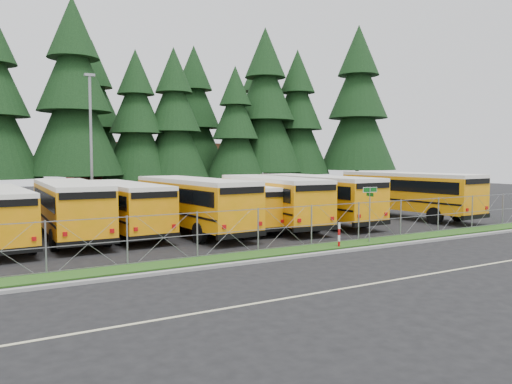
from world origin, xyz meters
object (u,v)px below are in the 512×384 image
bus_3 (191,206)px  light_standard (91,140)px  street_sign (370,203)px  striped_bollard (339,235)px  bus_2 (120,209)px  bus_6 (314,199)px  bus_east (404,195)px  bus_5 (269,202)px  bus_4 (233,206)px  bus_1 (69,210)px

bus_3 → light_standard: light_standard is taller
street_sign → striped_bollard: 2.61m
bus_2 → light_standard: size_ratio=1.09×
light_standard → bus_6: bearing=-40.4°
street_sign → striped_bollard: street_sign is taller
bus_3 → light_standard: bearing=103.7°
bus_east → striped_bollard: bearing=-153.2°
bus_2 → bus_3: (3.62, -1.41, 0.11)m
striped_bollard → light_standard: bearing=113.0°
bus_2 → street_sign: (10.14, -8.94, 0.58)m
bus_3 → bus_5: (5.21, 0.02, -0.01)m
bus_east → light_standard: bearing=146.0°
bus_east → light_standard: size_ratio=1.21×
bus_2 → striped_bollard: 12.22m
street_sign → bus_4: bearing=113.5°
bus_4 → bus_6: 5.71m
bus_east → street_sign: bus_east is taller
bus_3 → bus_5: bearing=-3.9°
bus_5 → bus_6: bus_6 is taller
bus_2 → striped_bollard: bus_2 is taller
bus_6 → bus_1: bearing=174.5°
bus_2 → bus_3: bearing=-24.6°
bus_6 → street_sign: (-2.15, -7.58, 0.48)m
bus_1 → bus_6: bearing=-4.1°
bus_1 → bus_3: bearing=-11.0°
bus_4 → bus_6: (5.68, -0.53, 0.21)m
street_sign → striped_bollard: (-2.17, -0.27, -1.43)m
bus_6 → bus_5: bearing=179.9°
street_sign → striped_bollard: size_ratio=2.34×
bus_4 → bus_6: bus_6 is taller
street_sign → light_standard: 20.61m
bus_6 → light_standard: size_ratio=1.17×
bus_6 → street_sign: 7.90m
bus_1 → bus_5: (11.54, -1.31, 0.03)m
bus_4 → street_sign: size_ratio=3.65×
bus_2 → bus_4: (6.61, -0.83, -0.11)m
bus_1 → bus_4: 9.35m
bus_2 → bus_5: 8.94m
bus_4 → bus_east: size_ratio=0.84×
bus_2 → bus_4: bearing=-10.5°
street_sign → light_standard: size_ratio=0.28×
light_standard → bus_3: bearing=-72.2°
bus_1 → bus_2: (2.71, 0.08, -0.06)m
bus_3 → striped_bollard: bus_3 is taller
bus_1 → street_sign: (12.85, -8.87, 0.52)m
bus_1 → light_standard: light_standard is taller
bus_6 → bus_east: bearing=-6.7°
bus_3 → bus_6: (8.67, 0.05, -0.01)m
bus_5 → striped_bollard: bus_5 is taller
bus_6 → bus_east: size_ratio=0.97×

